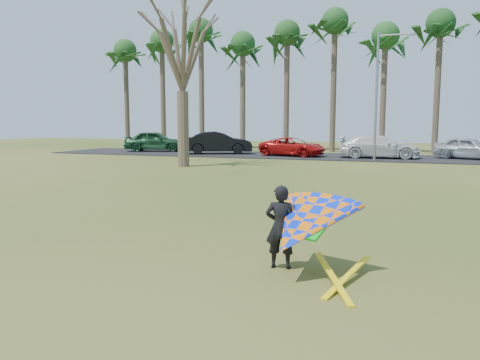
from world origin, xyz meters
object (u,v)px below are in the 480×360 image
(car_0, at_px, (155,141))
(car_3, at_px, (379,147))
(kite_flyer, at_px, (302,225))
(car_1, at_px, (218,143))
(streetlight, at_px, (379,90))
(car_2, at_px, (293,147))
(car_4, at_px, (468,148))
(bare_tree_left, at_px, (182,41))

(car_0, xyz_separation_m, car_3, (18.05, -1.31, -0.07))
(car_3, xyz_separation_m, kite_flyer, (0.14, -25.75, 0.00))
(car_1, bearing_deg, kite_flyer, -178.57)
(streetlight, distance_m, car_1, 12.73)
(car_0, distance_m, car_1, 6.21)
(streetlight, relative_size, car_0, 1.60)
(car_3, bearing_deg, streetlight, 176.84)
(car_2, xyz_separation_m, car_4, (11.65, 1.16, 0.06))
(car_3, relative_size, car_4, 1.26)
(car_0, height_order, car_3, car_0)
(bare_tree_left, height_order, car_3, bare_tree_left)
(streetlight, height_order, car_2, streetlight)
(bare_tree_left, height_order, car_4, bare_tree_left)
(car_0, bearing_deg, streetlight, -119.92)
(bare_tree_left, xyz_separation_m, car_3, (10.14, 9.37, -6.08))
(car_0, height_order, car_4, car_0)
(car_3, relative_size, kite_flyer, 2.24)
(car_2, height_order, car_4, car_4)
(car_2, bearing_deg, car_3, -76.13)
(streetlight, distance_m, car_2, 7.43)
(car_0, distance_m, kite_flyer, 32.61)
(streetlight, relative_size, car_3, 1.49)
(streetlight, relative_size, car_1, 1.55)
(car_1, distance_m, car_4, 17.60)
(car_0, height_order, car_1, car_1)
(bare_tree_left, relative_size, car_4, 2.28)
(car_1, bearing_deg, streetlight, -125.85)
(bare_tree_left, relative_size, car_2, 2.03)
(streetlight, distance_m, car_4, 7.56)
(car_0, distance_m, car_2, 12.14)
(streetlight, height_order, car_4, streetlight)
(car_3, xyz_separation_m, car_4, (5.66, 1.06, -0.05))
(bare_tree_left, xyz_separation_m, car_4, (15.80, 10.43, -6.13))
(car_2, height_order, kite_flyer, kite_flyer)
(bare_tree_left, height_order, car_2, bare_tree_left)
(bare_tree_left, bearing_deg, car_3, 42.73)
(car_2, bearing_deg, car_1, 99.46)
(streetlight, distance_m, car_0, 18.78)
(car_1, relative_size, car_3, 0.96)
(car_4, bearing_deg, car_3, 124.95)
(streetlight, bearing_deg, kite_flyer, -89.70)
(car_1, height_order, car_2, car_1)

